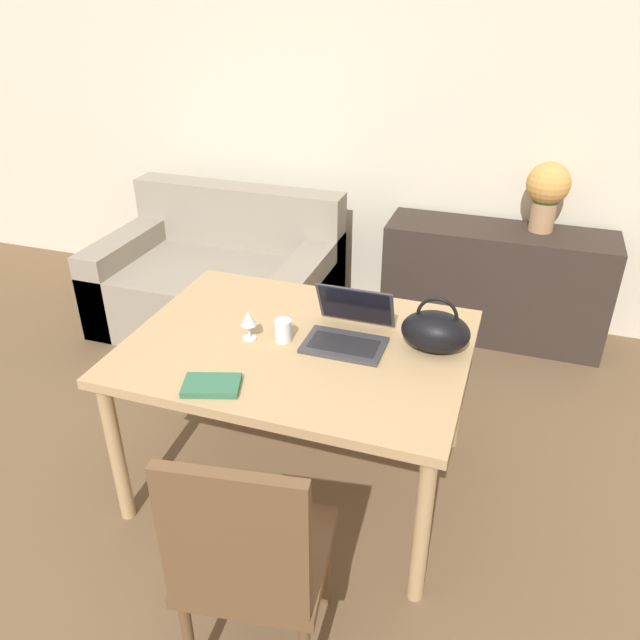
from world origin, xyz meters
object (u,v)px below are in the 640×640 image
(chair, at_px, (250,556))
(flower_vase, at_px, (547,191))
(couch, at_px, (221,282))
(wine_glass, at_px, (249,320))
(handbag, at_px, (436,331))
(drinking_glass, at_px, (283,330))
(laptop, at_px, (350,326))

(chair, xyz_separation_m, flower_vase, (0.73, 2.53, 0.43))
(chair, relative_size, flower_vase, 2.35)
(chair, relative_size, couch, 0.66)
(wine_glass, bearing_deg, handbag, 12.47)
(wine_glass, height_order, handbag, handbag)
(couch, xyz_separation_m, drinking_glass, (0.94, -1.24, 0.49))
(flower_vase, bearing_deg, wine_glass, -122.66)
(couch, relative_size, drinking_glass, 15.66)
(couch, height_order, flower_vase, flower_vase)
(couch, relative_size, flower_vase, 3.58)
(couch, relative_size, handbag, 5.30)
(wine_glass, bearing_deg, laptop, 19.39)
(handbag, height_order, flower_vase, flower_vase)
(laptop, bearing_deg, handbag, 4.26)
(laptop, relative_size, handbag, 1.19)
(chair, height_order, wine_glass, chair)
(chair, distance_m, laptop, 1.00)
(drinking_glass, relative_size, flower_vase, 0.23)
(couch, bearing_deg, flower_vase, 12.77)
(laptop, distance_m, drinking_glass, 0.27)
(drinking_glass, relative_size, handbag, 0.34)
(flower_vase, bearing_deg, couch, -167.23)
(couch, xyz_separation_m, flower_vase, (1.90, 0.43, 0.67))
(couch, distance_m, laptop, 1.72)
(couch, distance_m, wine_glass, 1.60)
(chair, xyz_separation_m, handbag, (0.36, 0.99, 0.29))
(laptop, relative_size, wine_glass, 2.55)
(drinking_glass, height_order, flower_vase, flower_vase)
(wine_glass, bearing_deg, flower_vase, 57.34)
(handbag, bearing_deg, drinking_glass, -167.83)
(chair, distance_m, handbag, 1.10)
(couch, bearing_deg, laptop, -43.64)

